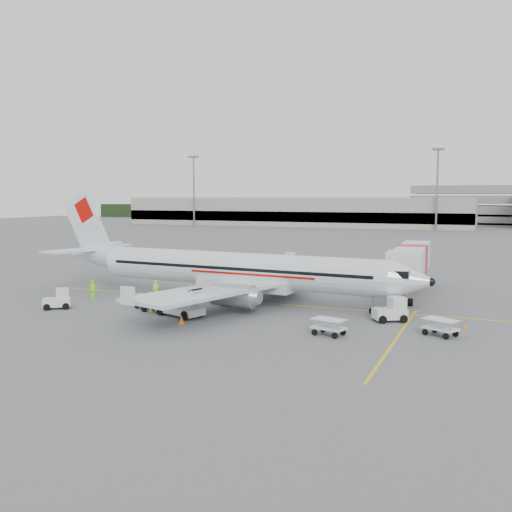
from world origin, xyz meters
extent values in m
plane|color=#56595B|center=(0.00, 0.00, 0.00)|extent=(360.00, 360.00, 0.00)
cube|color=yellow|center=(0.00, 0.00, 0.01)|extent=(44.00, 0.20, 0.01)
cube|color=yellow|center=(14.00, -8.00, 0.01)|extent=(0.20, 20.00, 0.01)
cone|color=orange|center=(17.90, -3.44, 0.29)|extent=(0.35, 0.35, 0.58)
cone|color=orange|center=(-2.13, 16.41, 0.29)|extent=(0.36, 0.36, 0.58)
cone|color=orange|center=(-0.84, -9.83, 0.34)|extent=(0.42, 0.42, 0.68)
imported|color=#97F119|center=(-8.21, -1.59, 0.81)|extent=(0.70, 0.61, 1.63)
imported|color=#97F119|center=(-3.64, -1.50, 0.89)|extent=(1.06, 1.10, 1.78)
imported|color=#97F119|center=(-5.27, -6.88, 0.79)|extent=(0.63, 1.05, 1.58)
imported|color=#97F119|center=(-12.99, -4.33, 0.89)|extent=(1.08, 0.51, 1.79)
camera|label=1|loc=(19.42, -44.64, 8.99)|focal=40.00mm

